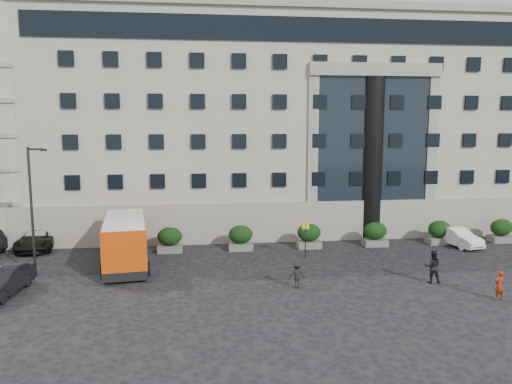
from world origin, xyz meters
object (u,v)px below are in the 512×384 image
Objects in this scene: parked_car_d at (38,239)px; pedestrian_b at (433,267)px; bus_stop_sign at (305,234)px; white_taxi at (457,237)px; street_lamp at (33,206)px; pedestrian_a at (499,285)px; hedge_d at (375,234)px; parked_car_b at (2,281)px; hedge_c at (309,236)px; red_truck at (41,217)px; hedge_e at (439,232)px; minibus at (125,240)px; hedge_b at (241,238)px; hedge_a at (170,240)px; pedestrian_c at (297,275)px.

pedestrian_b is (25.71, -11.17, 0.23)m from parked_car_d.
white_taxi is at bearing 9.19° from bus_stop_sign.
street_lamp reaches higher than bus_stop_sign.
white_taxi is at bearing -121.10° from pedestrian_a.
parked_car_b is at bearing -161.25° from hedge_d.
red_truck reaches higher than hedge_c.
bus_stop_sign is (17.44, 2.00, -2.64)m from street_lamp.
hedge_e is at bearing 9.48° from street_lamp.
parked_car_d is at bearing 165.66° from bus_stop_sign.
bus_stop_sign is 1.56× the size of pedestrian_a.
hedge_e is 0.73× the size of bus_stop_sign.
minibus is at bearing -171.77° from hedge_e.
street_lamp reaches higher than hedge_e.
hedge_c is 0.23× the size of minibus.
hedge_c is (5.20, 0.00, 0.00)m from hedge_b.
hedge_a is 1.00× the size of hedge_b.
hedge_c is at bearing 72.18° from bus_stop_sign.
parked_car_b is at bearing -86.77° from parked_car_d.
hedge_e is 23.77m from minibus.
hedge_c is 20.81m from parked_car_b.
white_taxi is at bearing -2.10° from hedge_a.
parked_car_d is at bearing 173.93° from hedge_c.
hedge_e is at bearing 1.21° from red_truck.
hedge_c reaches higher than pedestrian_a.
red_truck is 3.75× the size of pedestrian_c.
hedge_a is 20.80m from hedge_e.
red_truck is at bearing 152.41° from white_taxi.
hedge_d is 6.32m from white_taxi.
street_lamp is at bearing 84.63° from parked_car_b.
street_lamp is (-7.94, -4.80, 3.44)m from hedge_a.
red_truck is (-20.57, 9.96, -0.24)m from bus_stop_sign.
parked_car_b is at bearing -147.95° from minibus.
parked_car_d is (-1.96, 6.96, -3.61)m from street_lamp.
hedge_b is at bearing 180.00° from hedge_e.
red_truck is 31.37m from pedestrian_b.
bus_stop_sign is at bearing -107.82° from hedge_c.
pedestrian_a is at bearing -19.78° from red_truck.
parked_car_b is at bearing -136.52° from hedge_a.
hedge_e is 30.63m from parked_car_b.
bus_stop_sign is 20.04m from parked_car_d.
bus_stop_sign is at bearing -16.42° from hedge_a.
hedge_d is 0.34× the size of parked_car_d.
minibus is 13.47m from red_truck.
white_taxi is 2.76× the size of pedestrian_c.
hedge_b is at bearing -24.86° from pedestrian_b.
bus_stop_sign reaches higher than hedge_c.
minibus reaches higher than parked_car_b.
pedestrian_b is at bearing -44.56° from bus_stop_sign.
pedestrian_b reaches higher than hedge_d.
hedge_b is at bearing 0.00° from hedge_a.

